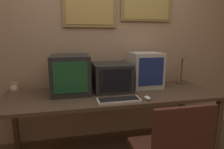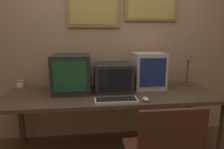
% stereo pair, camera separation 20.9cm
% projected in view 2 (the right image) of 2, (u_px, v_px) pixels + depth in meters
% --- Properties ---
extents(wall_back, '(8.00, 0.08, 2.60)m').
position_uv_depth(wall_back, '(108.00, 43.00, 2.51)').
color(wall_back, tan).
rests_on(wall_back, ground_plane).
extents(desk, '(2.39, 0.79, 0.75)m').
position_uv_depth(desk, '(112.00, 98.00, 2.15)').
color(desk, '#4C3828').
rests_on(desk, ground_plane).
extents(monitor_left, '(0.43, 0.47, 0.43)m').
position_uv_depth(monitor_left, '(72.00, 73.00, 2.18)').
color(monitor_left, black).
rests_on(monitor_left, desk).
extents(monitor_center, '(0.43, 0.46, 0.32)m').
position_uv_depth(monitor_center, '(113.00, 77.00, 2.25)').
color(monitor_center, black).
rests_on(monitor_center, desk).
extents(monitor_right, '(0.37, 0.36, 0.44)m').
position_uv_depth(monitor_right, '(148.00, 71.00, 2.33)').
color(monitor_right, '#B7B2A8').
rests_on(monitor_right, desk).
extents(keyboard_main, '(0.43, 0.17, 0.03)m').
position_uv_depth(keyboard_main, '(116.00, 100.00, 1.87)').
color(keyboard_main, beige).
rests_on(keyboard_main, desk).
extents(mouse_near_keyboard, '(0.06, 0.11, 0.03)m').
position_uv_depth(mouse_near_keyboard, '(146.00, 99.00, 1.89)').
color(mouse_near_keyboard, silver).
rests_on(mouse_near_keyboard, desk).
extents(desk_clock, '(0.10, 0.06, 0.10)m').
position_uv_depth(desk_clock, '(20.00, 84.00, 2.33)').
color(desk_clock, '#A38456').
rests_on(desk_clock, desk).
extents(desk_lamp, '(0.14, 0.14, 0.41)m').
position_uv_depth(desk_lamp, '(188.00, 62.00, 2.43)').
color(desk_lamp, '#4C4233').
rests_on(desk_lamp, desk).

